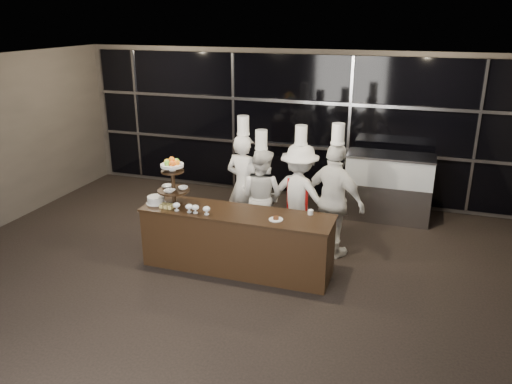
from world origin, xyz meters
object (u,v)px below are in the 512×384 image
(buffet_counter, at_px, (237,240))
(chef_b, at_px, (261,196))
(chef_a, at_px, (244,185))
(display_stand, at_px, (173,178))
(chef_d, at_px, (334,200))
(chef_c, at_px, (299,195))
(layer_cake, at_px, (156,200))
(display_case, at_px, (389,184))

(buffet_counter, height_order, chef_b, chef_b)
(buffet_counter, xyz_separation_m, chef_a, (-0.32, 1.20, 0.45))
(display_stand, bearing_deg, chef_d, 21.69)
(buffet_counter, distance_m, chef_b, 1.09)
(buffet_counter, relative_size, chef_d, 1.33)
(chef_c, bearing_deg, chef_a, 177.31)
(chef_d, bearing_deg, chef_a, 169.41)
(display_stand, bearing_deg, layer_cake, -169.98)
(layer_cake, xyz_separation_m, chef_d, (2.55, 0.95, -0.05))
(chef_b, xyz_separation_m, chef_c, (0.61, 0.12, 0.04))
(buffet_counter, relative_size, chef_b, 1.48)
(buffet_counter, distance_m, chef_d, 1.62)
(chef_c, xyz_separation_m, chef_d, (0.61, -0.25, 0.06))
(chef_c, bearing_deg, buffet_counter, -119.59)
(chef_b, bearing_deg, chef_c, 11.25)
(layer_cake, height_order, chef_c, chef_c)
(chef_a, bearing_deg, layer_cake, -127.70)
(buffet_counter, distance_m, layer_cake, 1.38)
(layer_cake, xyz_separation_m, chef_c, (1.94, 1.20, -0.11))
(buffet_counter, xyz_separation_m, chef_c, (0.66, 1.15, 0.40))
(display_stand, distance_m, layer_cake, 0.46)
(display_case, distance_m, chef_c, 2.06)
(chef_a, bearing_deg, chef_d, -10.59)
(buffet_counter, bearing_deg, chef_b, 87.53)
(buffet_counter, xyz_separation_m, chef_b, (0.04, 1.03, 0.36))
(buffet_counter, bearing_deg, chef_c, 60.41)
(layer_cake, distance_m, display_case, 4.29)
(display_stand, xyz_separation_m, layer_cake, (-0.28, -0.05, -0.37))
(layer_cake, xyz_separation_m, chef_b, (1.33, 1.08, -0.15))
(display_stand, height_order, chef_b, chef_b)
(chef_b, height_order, chef_d, chef_d)
(chef_b, xyz_separation_m, chef_d, (1.22, -0.13, 0.11))
(display_stand, distance_m, chef_a, 1.44)
(chef_a, distance_m, chef_c, 0.97)
(chef_c, bearing_deg, layer_cake, -148.16)
(layer_cake, relative_size, display_case, 0.19)
(display_case, height_order, chef_a, chef_a)
(chef_b, bearing_deg, chef_d, -6.04)
(buffet_counter, xyz_separation_m, chef_d, (1.27, 0.90, 0.46))
(chef_d, bearing_deg, buffet_counter, -144.58)
(display_case, bearing_deg, display_stand, -137.32)
(display_stand, height_order, chef_d, chef_d)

